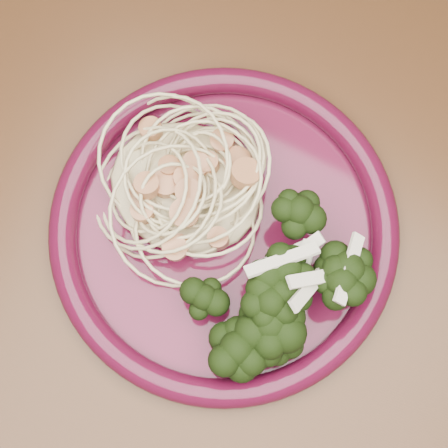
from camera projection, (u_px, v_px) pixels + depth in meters
name	position (u px, v px, depth m)	size (l,w,h in m)	color
dining_table	(210.00, 178.00, 0.61)	(1.20, 0.80, 0.75)	#472814
dinner_plate	(224.00, 227.00, 0.49)	(0.35, 0.35, 0.02)	#460C22
spaghetti_pile	(185.00, 183.00, 0.49)	(0.12, 0.11, 0.03)	#CABC8A
scallop_cluster	(183.00, 169.00, 0.46)	(0.11, 0.11, 0.04)	#B87B4E
broccoli_pile	(275.00, 273.00, 0.46)	(0.09, 0.15, 0.05)	black
onion_garnish	(278.00, 264.00, 0.42)	(0.07, 0.10, 0.05)	beige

